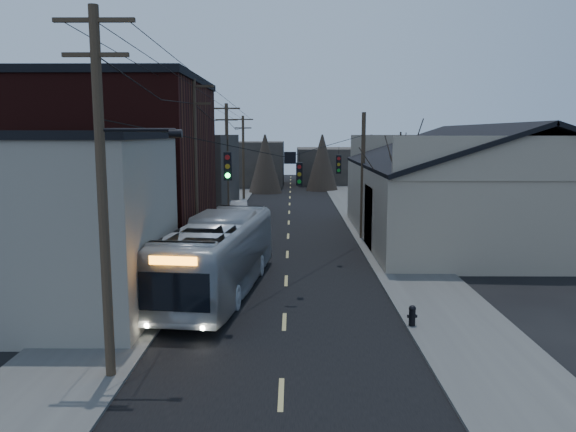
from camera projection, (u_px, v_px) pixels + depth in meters
road_surface at (289, 227)px, 43.08m from camera, size 9.00×110.00×0.02m
sidewalk_left at (204, 226)px, 43.13m from camera, size 4.00×110.00×0.12m
sidewalk_right at (373, 226)px, 43.02m from camera, size 4.00×110.00×0.12m
building_clapboard at (54, 227)px, 21.88m from camera, size 8.00×8.00×7.00m
building_brick at (115, 170)px, 32.55m from camera, size 10.00×12.00×10.00m
building_left_far at (180, 176)px, 48.59m from camera, size 9.00×14.00×7.00m
warehouse at (481, 200)px, 37.64m from camera, size 16.16×20.60×7.73m
building_far_left at (247, 164)px, 77.33m from camera, size 10.00×12.00×6.00m
building_far_right at (338, 165)px, 82.24m from camera, size 12.00×14.00×5.00m
bare_tree at (399, 194)px, 32.62m from camera, size 0.40×0.40×7.20m
utility_lines at (240, 167)px, 36.60m from camera, size 11.24×45.28×10.50m
bus at (218, 255)px, 25.01m from camera, size 4.32×12.59×3.44m
parked_car at (238, 210)px, 47.33m from camera, size 2.07×4.63×1.47m
fire_hydrant at (412, 315)px, 20.53m from camera, size 0.36×0.26×0.77m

